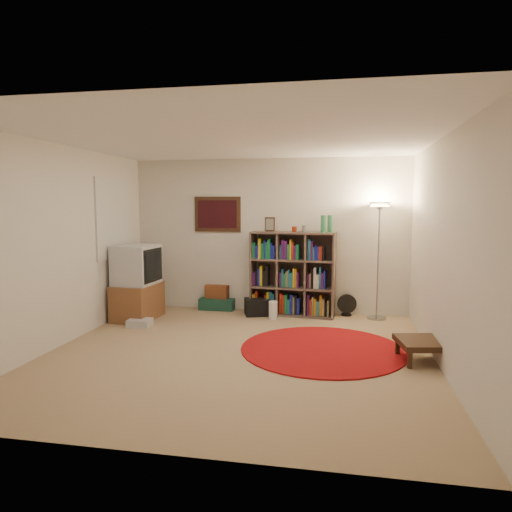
{
  "coord_description": "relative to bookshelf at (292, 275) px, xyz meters",
  "views": [
    {
      "loc": [
        1.16,
        -5.12,
        1.75
      ],
      "look_at": [
        0.1,
        0.6,
        1.1
      ],
      "focal_mm": 32.0,
      "sensor_mm": 36.0,
      "label": 1
    }
  ],
  "objects": [
    {
      "name": "duffel_bag",
      "position": [
        -0.53,
        -0.12,
        -0.51
      ],
      "size": [
        0.46,
        0.42,
        0.27
      ],
      "rotation": [
        0.0,
        0.0,
        0.33
      ],
      "color": "black",
      "rests_on": "ground"
    },
    {
      "name": "tv_stand",
      "position": [
        -2.3,
        -0.7,
        -0.09
      ],
      "size": [
        0.6,
        0.82,
        1.14
      ],
      "rotation": [
        0.0,
        0.0,
        -0.06
      ],
      "color": "brown",
      "rests_on": "ground"
    },
    {
      "name": "side_table",
      "position": [
        1.69,
        -1.94,
        -0.43
      ],
      "size": [
        0.63,
        0.63,
        0.25
      ],
      "rotation": [
        0.0,
        0.0,
        0.17
      ],
      "color": "black",
      "rests_on": "ground"
    },
    {
      "name": "paper_towel",
      "position": [
        -0.25,
        -0.34,
        -0.51
      ],
      "size": [
        0.15,
        0.15,
        0.28
      ],
      "rotation": [
        0.0,
        0.0,
        0.14
      ],
      "color": "white",
      "rests_on": "ground"
    },
    {
      "name": "dvd_box",
      "position": [
        -2.08,
        -1.11,
        -0.59
      ],
      "size": [
        0.33,
        0.28,
        0.11
      ],
      "rotation": [
        0.0,
        0.0,
        0.04
      ],
      "color": "silver",
      "rests_on": "ground"
    },
    {
      "name": "room",
      "position": [
        -0.47,
        -1.99,
        0.62
      ],
      "size": [
        4.54,
        4.54,
        2.54
      ],
      "color": "#9D7F5C",
      "rests_on": "ground"
    },
    {
      "name": "floor_fan",
      "position": [
        0.88,
        0.08,
        -0.47
      ],
      "size": [
        0.31,
        0.2,
        0.34
      ],
      "rotation": [
        0.0,
        0.0,
        0.27
      ],
      "color": "black",
      "rests_on": "ground"
    },
    {
      "name": "bookshelf",
      "position": [
        0.0,
        0.0,
        0.0
      ],
      "size": [
        1.36,
        0.49,
        1.6
      ],
      "rotation": [
        0.0,
        0.0,
        -0.09
      ],
      "color": "brown",
      "rests_on": "ground"
    },
    {
      "name": "red_rug",
      "position": [
        0.57,
        -1.72,
        -0.64
      ],
      "size": [
        1.99,
        1.99,
        0.02
      ],
      "color": "maroon",
      "rests_on": "ground"
    },
    {
      "name": "suitcase",
      "position": [
        -1.27,
        0.19,
        -0.55
      ],
      "size": [
        0.59,
        0.38,
        0.19
      ],
      "rotation": [
        0.0,
        0.0,
        -0.01
      ],
      "color": "#153B2E",
      "rests_on": "ground"
    },
    {
      "name": "floor_lamp",
      "position": [
        1.33,
        -0.03,
        0.85
      ],
      "size": [
        0.44,
        0.44,
        1.8
      ],
      "rotation": [
        0.0,
        0.0,
        0.35
      ],
      "color": "#9D9DA1",
      "rests_on": "ground"
    },
    {
      "name": "wicker_basket",
      "position": [
        -1.27,
        0.23,
        -0.34
      ],
      "size": [
        0.42,
        0.32,
        0.22
      ],
      "rotation": [
        0.0,
        0.0,
        -0.12
      ],
      "color": "brown",
      "rests_on": "suitcase"
    }
  ]
}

